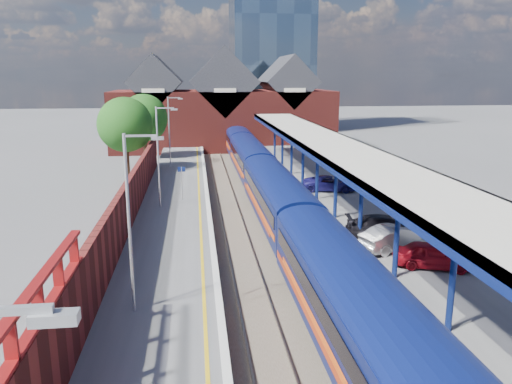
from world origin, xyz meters
TOP-DOWN VIEW (x-y plane):
  - ground at (0.00, 30.00)m, footprint 240.00×240.00m
  - ballast_bed at (0.00, 20.00)m, footprint 6.00×76.00m
  - rails at (0.00, 20.00)m, footprint 4.51×76.00m
  - left_platform at (-5.50, 20.00)m, footprint 5.00×76.00m
  - right_platform at (6.00, 20.00)m, footprint 6.00×76.00m
  - coping_left at (-3.15, 20.00)m, footprint 0.30×76.00m
  - coping_right at (3.15, 20.00)m, footprint 0.30×76.00m
  - yellow_line at (-3.75, 20.00)m, footprint 0.14×76.00m
  - train at (1.49, 28.12)m, footprint 2.89×65.91m
  - canopy at (5.48, 21.95)m, footprint 4.50×52.00m
  - lamp_post_b at (-6.36, 6.00)m, footprint 1.48×0.18m
  - lamp_post_c at (-6.36, 22.00)m, footprint 1.48×0.18m
  - lamp_post_d at (-6.36, 38.00)m, footprint 1.48×0.18m
  - platform_sign at (-5.00, 24.00)m, footprint 0.55×0.08m
  - brick_wall at (-8.10, 13.54)m, footprint 0.35×50.00m
  - station_building at (0.00, 58.00)m, footprint 30.00×12.12m
  - glass_tower at (10.00, 80.00)m, footprint 14.20×14.20m
  - tree_near at (-10.35, 35.91)m, footprint 5.20×5.20m
  - tree_far at (-9.35, 43.91)m, footprint 5.20×5.20m
  - parked_car_red at (7.25, 8.90)m, footprint 3.99×2.68m
  - parked_car_silver at (6.49, 11.51)m, footprint 4.27×2.58m
  - parked_car_dark at (6.69, 13.43)m, footprint 4.75×2.44m
  - parked_car_blue at (6.69, 25.56)m, footprint 4.62×2.85m

SIDE VIEW (x-z plane):
  - ground at x=0.00m, z-range 0.00..0.00m
  - ballast_bed at x=0.00m, z-range 0.00..0.06m
  - rails at x=0.00m, z-range 0.05..0.19m
  - left_platform at x=-5.50m, z-range 0.00..1.00m
  - right_platform at x=6.00m, z-range 0.00..1.00m
  - yellow_line at x=-3.75m, z-range 1.00..1.01m
  - coping_left at x=-3.15m, z-range 1.00..1.05m
  - coping_right at x=3.15m, z-range 1.00..1.05m
  - parked_car_blue at x=6.69m, z-range 1.00..2.19m
  - parked_car_red at x=7.25m, z-range 1.00..2.26m
  - parked_car_dark at x=6.69m, z-range 1.00..2.32m
  - parked_car_silver at x=6.49m, z-range 1.00..2.33m
  - train at x=1.49m, z-range 0.40..3.85m
  - brick_wall at x=-8.10m, z-range 0.52..4.38m
  - platform_sign at x=-5.00m, z-range 1.44..3.94m
  - lamp_post_b at x=-6.36m, z-range 1.49..8.49m
  - lamp_post_c at x=-6.36m, z-range 1.49..8.49m
  - lamp_post_d at x=-6.36m, z-range 1.49..8.49m
  - canopy at x=5.48m, z-range 3.01..7.49m
  - tree_near at x=-10.35m, z-range 1.30..9.40m
  - tree_far at x=-9.35m, z-range 1.30..9.40m
  - station_building at x=0.00m, z-range -1.44..12.34m
  - glass_tower at x=10.00m, z-range 0.05..40.35m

